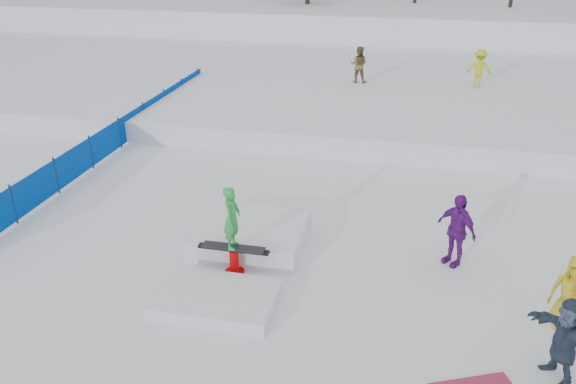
% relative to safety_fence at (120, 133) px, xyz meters
% --- Properties ---
extents(ground, '(120.00, 120.00, 0.00)m').
position_rel_safety_fence_xyz_m(ground, '(6.50, -6.60, -0.55)').
color(ground, white).
extents(snow_berm, '(60.00, 14.00, 2.40)m').
position_rel_safety_fence_xyz_m(snow_berm, '(6.50, 23.40, 0.65)').
color(snow_berm, white).
rests_on(snow_berm, ground).
extents(snow_midrise, '(50.00, 18.00, 0.80)m').
position_rel_safety_fence_xyz_m(snow_midrise, '(6.50, 9.40, -0.15)').
color(snow_midrise, white).
rests_on(snow_midrise, ground).
extents(safety_fence, '(0.05, 16.00, 1.10)m').
position_rel_safety_fence_xyz_m(safety_fence, '(0.00, 0.00, 0.00)').
color(safety_fence, '#0037A2').
rests_on(safety_fence, ground).
extents(walker_olive, '(0.80, 0.64, 1.57)m').
position_rel_safety_fence_xyz_m(walker_olive, '(7.42, 7.86, 1.04)').
color(walker_olive, brown).
rests_on(walker_olive, snow_midrise).
extents(walker_ygreen, '(1.13, 0.77, 1.61)m').
position_rel_safety_fence_xyz_m(walker_ygreen, '(12.50, 8.12, 1.05)').
color(walker_ygreen, '#BAC617').
rests_on(walker_ygreen, snow_midrise).
extents(spectator_purple, '(1.04, 1.00, 1.73)m').
position_rel_safety_fence_xyz_m(spectator_purple, '(11.00, -5.24, 0.32)').
color(spectator_purple, '#5F167E').
rests_on(spectator_purple, ground).
extents(spectator_yellow, '(0.84, 0.64, 1.53)m').
position_rel_safety_fence_xyz_m(spectator_yellow, '(13.01, -7.11, 0.21)').
color(spectator_yellow, gold).
rests_on(spectator_yellow, ground).
extents(spectator_dark, '(1.11, 1.51, 1.58)m').
position_rel_safety_fence_xyz_m(spectator_dark, '(12.59, -8.60, 0.24)').
color(spectator_dark, '#2B3950').
rests_on(spectator_dark, ground).
extents(loose_board_red, '(1.39, 0.82, 0.03)m').
position_rel_safety_fence_xyz_m(loose_board_red, '(11.14, -9.12, -0.54)').
color(loose_board_red, '#9D2443').
rests_on(loose_board_red, ground).
extents(jib_rail_feature, '(2.60, 4.40, 2.11)m').
position_rel_safety_fence_xyz_m(jib_rail_feature, '(6.25, -6.17, -0.25)').
color(jib_rail_feature, white).
rests_on(jib_rail_feature, ground).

